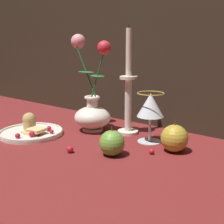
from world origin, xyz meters
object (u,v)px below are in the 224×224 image
object	(u,v)px
apple_near_glass	(174,138)
apple_beside_vase	(112,143)
plate_with_pastries	(31,130)
wine_glass	(150,107)
vase	(92,106)
candlestick	(128,95)

from	to	relation	value
apple_near_glass	apple_beside_vase	bearing A→B (deg)	-130.78
plate_with_pastries	wine_glass	size ratio (longest dim) A/B	1.37
wine_glass	vase	bearing A→B (deg)	-174.92
vase	apple_near_glass	distance (m)	0.33
wine_glass	apple_beside_vase	distance (m)	0.19
vase	wine_glass	bearing A→B (deg)	5.08
vase	apple_beside_vase	bearing A→B (deg)	-34.90
plate_with_pastries	wine_glass	xyz separation A→B (m)	(0.36, 0.19, 0.10)
candlestick	apple_near_glass	world-z (taller)	candlestick
wine_glass	apple_beside_vase	xyz separation A→B (m)	(-0.02, -0.17, -0.08)
apple_beside_vase	candlestick	bearing A→B (deg)	114.85
apple_beside_vase	wine_glass	bearing A→B (deg)	84.78
wine_glass	apple_near_glass	world-z (taller)	wine_glass
vase	candlestick	bearing A→B (deg)	22.89
wine_glass	apple_beside_vase	size ratio (longest dim) A/B	1.88
plate_with_pastries	vase	bearing A→B (deg)	52.60
vase	plate_with_pastries	size ratio (longest dim) A/B	1.56
candlestick	vase	bearing A→B (deg)	-157.11
vase	candlestick	distance (m)	0.14
plate_with_pastries	candlestick	bearing A→B (deg)	41.32
vase	apple_beside_vase	world-z (taller)	vase
vase	apple_beside_vase	distance (m)	0.26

